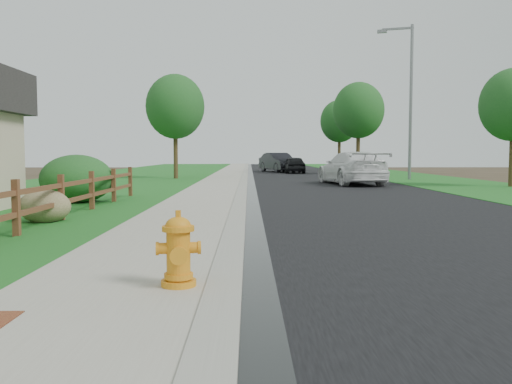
{
  "coord_description": "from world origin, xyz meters",
  "views": [
    {
      "loc": [
        0.68,
        -4.75,
        1.56
      ],
      "look_at": [
        0.81,
        5.36,
        0.85
      ],
      "focal_mm": 38.0,
      "sensor_mm": 36.0,
      "label": 1
    }
  ],
  "objects_px": {
    "white_suv": "(352,168)",
    "streetlight": "(408,93)",
    "dark_car_mid": "(294,165)",
    "ranch_fence": "(41,200)",
    "fire_hydrant": "(178,251)"
  },
  "relations": [
    {
      "from": "fire_hydrant",
      "to": "white_suv",
      "type": "height_order",
      "value": "white_suv"
    },
    {
      "from": "fire_hydrant",
      "to": "streetlight",
      "type": "xyz_separation_m",
      "value": [
        10.31,
        26.66,
        4.75
      ]
    },
    {
      "from": "white_suv",
      "to": "dark_car_mid",
      "type": "distance_m",
      "value": 16.71
    },
    {
      "from": "ranch_fence",
      "to": "streetlight",
      "type": "height_order",
      "value": "streetlight"
    },
    {
      "from": "white_suv",
      "to": "streetlight",
      "type": "height_order",
      "value": "streetlight"
    },
    {
      "from": "ranch_fence",
      "to": "dark_car_mid",
      "type": "bearing_deg",
      "value": 76.47
    },
    {
      "from": "ranch_fence",
      "to": "white_suv",
      "type": "height_order",
      "value": "white_suv"
    },
    {
      "from": "ranch_fence",
      "to": "dark_car_mid",
      "type": "distance_m",
      "value": 33.97
    },
    {
      "from": "white_suv",
      "to": "dark_car_mid",
      "type": "relative_size",
      "value": 1.42
    },
    {
      "from": "white_suv",
      "to": "dark_car_mid",
      "type": "xyz_separation_m",
      "value": [
        -1.58,
        16.63,
        -0.14
      ]
    },
    {
      "from": "ranch_fence",
      "to": "white_suv",
      "type": "distance_m",
      "value": 18.97
    },
    {
      "from": "white_suv",
      "to": "dark_car_mid",
      "type": "bearing_deg",
      "value": -92.69
    },
    {
      "from": "ranch_fence",
      "to": "streetlight",
      "type": "distance_m",
      "value": 25.91
    },
    {
      "from": "dark_car_mid",
      "to": "fire_hydrant",
      "type": "bearing_deg",
      "value": 80.81
    },
    {
      "from": "white_suv",
      "to": "streetlight",
      "type": "xyz_separation_m",
      "value": [
        4.28,
        5.03,
        4.39
      ]
    }
  ]
}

